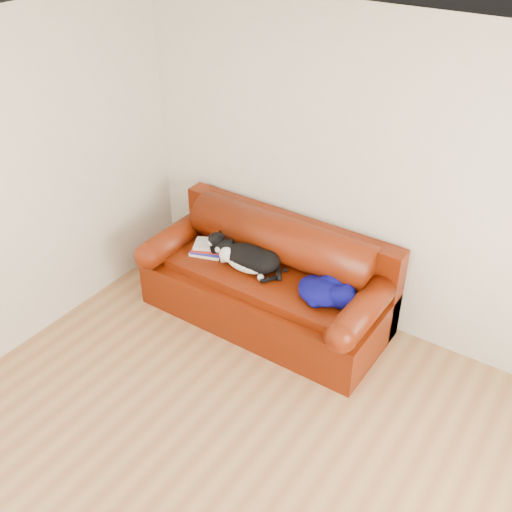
# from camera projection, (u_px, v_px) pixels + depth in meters

# --- Properties ---
(ground) EXTENTS (4.50, 4.50, 0.00)m
(ground) POSITION_uv_depth(u_px,v_px,m) (235.00, 478.00, 3.93)
(ground) COLOR brown
(ground) RESTS_ON ground
(room_shell) EXTENTS (4.52, 4.02, 2.61)m
(room_shell) POSITION_uv_depth(u_px,v_px,m) (251.00, 277.00, 2.96)
(room_shell) COLOR beige
(room_shell) RESTS_ON ground
(sofa_base) EXTENTS (2.10, 0.90, 0.50)m
(sofa_base) POSITION_uv_depth(u_px,v_px,m) (265.00, 296.00, 5.18)
(sofa_base) COLOR #3C0D02
(sofa_base) RESTS_ON ground
(sofa_back) EXTENTS (2.10, 1.01, 0.88)m
(sofa_back) POSITION_uv_depth(u_px,v_px,m) (281.00, 254.00, 5.18)
(sofa_back) COLOR #3C0D02
(sofa_back) RESTS_ON ground
(book_stack) EXTENTS (0.32, 0.29, 0.10)m
(book_stack) POSITION_uv_depth(u_px,v_px,m) (208.00, 248.00, 5.24)
(book_stack) COLOR white
(book_stack) RESTS_ON sofa_base
(cat) EXTENTS (0.74, 0.37, 0.26)m
(cat) POSITION_uv_depth(u_px,v_px,m) (249.00, 259.00, 5.00)
(cat) COLOR black
(cat) RESTS_ON sofa_base
(blanket) EXTENTS (0.57, 0.46, 0.15)m
(blanket) POSITION_uv_depth(u_px,v_px,m) (326.00, 291.00, 4.69)
(blanket) COLOR #09024B
(blanket) RESTS_ON sofa_base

